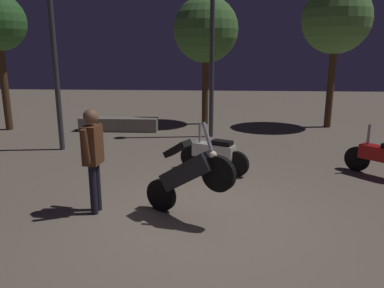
% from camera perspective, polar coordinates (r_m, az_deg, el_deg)
% --- Properties ---
extents(ground_plane, '(40.00, 40.00, 0.00)m').
position_cam_1_polar(ground_plane, '(6.24, 1.48, -11.27)').
color(ground_plane, '#756656').
extents(motorcycle_black_foreground, '(1.49, 0.91, 1.63)m').
position_cam_1_polar(motorcycle_black_foreground, '(5.99, -0.63, -4.68)').
color(motorcycle_black_foreground, black).
rests_on(motorcycle_black_foreground, ground_plane).
extents(motorcycle_red_parked_left, '(1.21, 1.27, 1.11)m').
position_cam_1_polar(motorcycle_red_parked_left, '(9.03, 26.97, -1.81)').
color(motorcycle_red_parked_left, black).
rests_on(motorcycle_red_parked_left, ground_plane).
extents(motorcycle_white_parked_right, '(1.54, 0.81, 1.11)m').
position_cam_1_polar(motorcycle_white_parked_right, '(8.35, 3.33, -1.47)').
color(motorcycle_white_parked_right, black).
rests_on(motorcycle_white_parked_right, ground_plane).
extents(person_rider_beside, '(0.27, 0.67, 1.76)m').
position_cam_1_polar(person_rider_beside, '(6.34, -14.82, -1.14)').
color(person_rider_beside, black).
rests_on(person_rider_beside, ground_plane).
extents(streetlamp_near, '(0.36, 0.36, 5.05)m').
position_cam_1_polar(streetlamp_near, '(11.68, 3.09, 16.64)').
color(streetlamp_near, '#38383D').
rests_on(streetlamp_near, ground_plane).
extents(streetlamp_far, '(0.36, 0.36, 5.69)m').
position_cam_1_polar(streetlamp_far, '(10.71, -20.63, 17.94)').
color(streetlamp_far, '#38383D').
rests_on(streetlamp_far, ground_plane).
extents(tree_center_bg, '(2.29, 2.29, 4.83)m').
position_cam_1_polar(tree_center_bg, '(14.07, 21.07, 17.17)').
color(tree_center_bg, '#4C331E').
rests_on(tree_center_bg, ground_plane).
extents(tree_right_bg, '(2.29, 2.29, 4.52)m').
position_cam_1_polar(tree_right_bg, '(13.79, 2.10, 16.87)').
color(tree_right_bg, '#4C331E').
rests_on(tree_right_bg, ground_plane).
extents(planter_wall_low, '(2.64, 0.50, 0.45)m').
position_cam_1_polar(planter_wall_low, '(12.99, -11.06, 2.95)').
color(planter_wall_low, gray).
rests_on(planter_wall_low, ground_plane).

